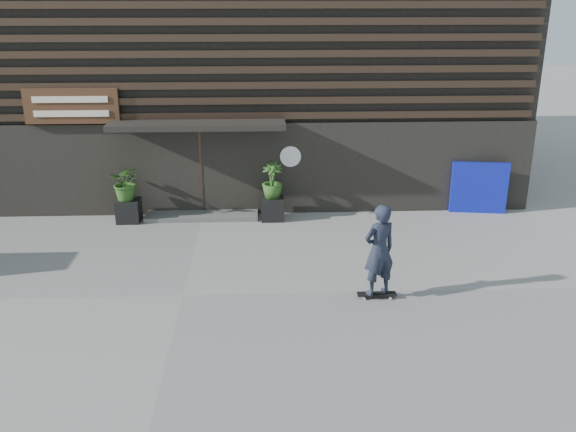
{
  "coord_description": "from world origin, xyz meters",
  "views": [
    {
      "loc": [
        1.64,
        -11.42,
        5.79
      ],
      "look_at": [
        2.19,
        1.57,
        1.1
      ],
      "focal_mm": 39.18,
      "sensor_mm": 36.0,
      "label": 1
    }
  ],
  "objects_px": {
    "skateboarder": "(379,250)",
    "blue_tarp": "(479,188)",
    "planter_pot_left": "(129,210)",
    "planter_pot_right": "(272,208)"
  },
  "relations": [
    {
      "from": "planter_pot_left",
      "to": "blue_tarp",
      "type": "xyz_separation_m",
      "value": [
        9.45,
        0.3,
        0.41
      ]
    },
    {
      "from": "planter_pot_right",
      "to": "blue_tarp",
      "type": "distance_m",
      "value": 5.67
    },
    {
      "from": "blue_tarp",
      "to": "planter_pot_left",
      "type": "bearing_deg",
      "value": -170.22
    },
    {
      "from": "blue_tarp",
      "to": "skateboarder",
      "type": "distance_m",
      "value": 6.18
    },
    {
      "from": "skateboarder",
      "to": "planter_pot_right",
      "type": "bearing_deg",
      "value": 113.06
    },
    {
      "from": "planter_pot_left",
      "to": "skateboarder",
      "type": "xyz_separation_m",
      "value": [
        5.79,
        -4.67,
        0.72
      ]
    },
    {
      "from": "planter_pot_left",
      "to": "skateboarder",
      "type": "distance_m",
      "value": 7.47
    },
    {
      "from": "planter_pot_left",
      "to": "blue_tarp",
      "type": "bearing_deg",
      "value": 1.82
    },
    {
      "from": "planter_pot_left",
      "to": "skateboarder",
      "type": "height_order",
      "value": "skateboarder"
    },
    {
      "from": "skateboarder",
      "to": "blue_tarp",
      "type": "bearing_deg",
      "value": 53.63
    }
  ]
}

